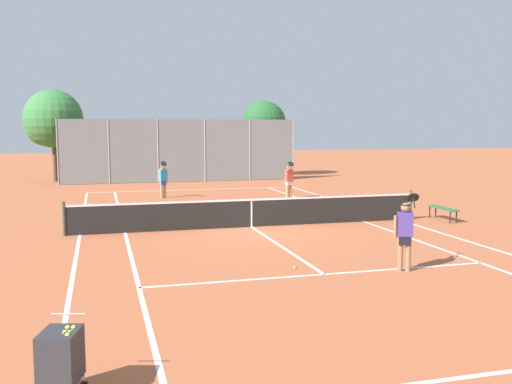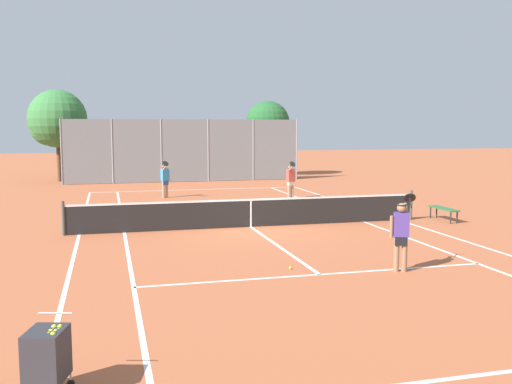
{
  "view_description": "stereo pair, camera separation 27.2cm",
  "coord_description": "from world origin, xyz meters",
  "px_view_note": "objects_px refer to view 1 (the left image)",
  "views": [
    {
      "loc": [
        -4.85,
        -18.17,
        3.32
      ],
      "look_at": [
        0.57,
        1.5,
        1.0
      ],
      "focal_mm": 40.0,
      "sensor_mm": 36.0,
      "label": 1
    },
    {
      "loc": [
        -4.59,
        -18.24,
        3.32
      ],
      "look_at": [
        0.57,
        1.5,
        1.0
      ],
      "focal_mm": 40.0,
      "sensor_mm": 36.0,
      "label": 2
    }
  ],
  "objects_px": {
    "loose_tennis_ball_2": "(266,211)",
    "ball_cart": "(61,356)",
    "tennis_net": "(251,212)",
    "player_near_side": "(405,232)",
    "loose_tennis_ball_1": "(279,200)",
    "courtside_bench": "(443,209)",
    "tree_behind_left": "(51,121)",
    "player_far_left": "(163,178)",
    "tree_behind_right": "(262,125)",
    "player_far_right": "(289,179)",
    "loose_tennis_ball_0": "(295,268)"
  },
  "relations": [
    {
      "from": "loose_tennis_ball_2",
      "to": "ball_cart",
      "type": "bearing_deg",
      "value": -115.56
    },
    {
      "from": "tennis_net",
      "to": "player_near_side",
      "type": "height_order",
      "value": "player_near_side"
    },
    {
      "from": "ball_cart",
      "to": "loose_tennis_ball_1",
      "type": "distance_m",
      "value": 19.23
    },
    {
      "from": "loose_tennis_ball_1",
      "to": "courtside_bench",
      "type": "bearing_deg",
      "value": -59.17
    },
    {
      "from": "loose_tennis_ball_2",
      "to": "tree_behind_left",
      "type": "bearing_deg",
      "value": 120.02
    },
    {
      "from": "ball_cart",
      "to": "player_far_left",
      "type": "distance_m",
      "value": 20.1
    },
    {
      "from": "player_near_side",
      "to": "tree_behind_right",
      "type": "xyz_separation_m",
      "value": [
        4.03,
        25.99,
        2.58
      ]
    },
    {
      "from": "loose_tennis_ball_1",
      "to": "tennis_net",
      "type": "bearing_deg",
      "value": -115.46
    },
    {
      "from": "tennis_net",
      "to": "player_far_right",
      "type": "height_order",
      "value": "player_far_right"
    },
    {
      "from": "loose_tennis_ball_2",
      "to": "player_far_left",
      "type": "bearing_deg",
      "value": 121.32
    },
    {
      "from": "ball_cart",
      "to": "courtside_bench",
      "type": "height_order",
      "value": "ball_cart"
    },
    {
      "from": "tree_behind_left",
      "to": "player_far_right",
      "type": "bearing_deg",
      "value": -46.41
    },
    {
      "from": "ball_cart",
      "to": "player_far_right",
      "type": "relative_size",
      "value": 0.54
    },
    {
      "from": "loose_tennis_ball_0",
      "to": "tree_behind_left",
      "type": "distance_m",
      "value": 25.76
    },
    {
      "from": "player_far_left",
      "to": "courtside_bench",
      "type": "relative_size",
      "value": 1.18
    },
    {
      "from": "loose_tennis_ball_0",
      "to": "tree_behind_right",
      "type": "height_order",
      "value": "tree_behind_right"
    },
    {
      "from": "courtside_bench",
      "to": "tree_behind_left",
      "type": "distance_m",
      "value": 24.33
    },
    {
      "from": "courtside_bench",
      "to": "tree_behind_right",
      "type": "relative_size",
      "value": 0.29
    },
    {
      "from": "tennis_net",
      "to": "loose_tennis_ball_2",
      "type": "distance_m",
      "value": 3.49
    },
    {
      "from": "player_near_side",
      "to": "loose_tennis_ball_0",
      "type": "bearing_deg",
      "value": 161.05
    },
    {
      "from": "player_far_left",
      "to": "courtside_bench",
      "type": "bearing_deg",
      "value": -45.77
    },
    {
      "from": "tennis_net",
      "to": "courtside_bench",
      "type": "xyz_separation_m",
      "value": [
        6.98,
        -0.47,
        -0.1
      ]
    },
    {
      "from": "tennis_net",
      "to": "loose_tennis_ball_0",
      "type": "height_order",
      "value": "tennis_net"
    },
    {
      "from": "player_far_left",
      "to": "tree_behind_left",
      "type": "distance_m",
      "value": 11.79
    },
    {
      "from": "tennis_net",
      "to": "tree_behind_right",
      "type": "bearing_deg",
      "value": 72.98
    },
    {
      "from": "tree_behind_left",
      "to": "tennis_net",
      "type": "bearing_deg",
      "value": -67.97
    },
    {
      "from": "ball_cart",
      "to": "loose_tennis_ball_2",
      "type": "bearing_deg",
      "value": 64.44
    },
    {
      "from": "loose_tennis_ball_1",
      "to": "tree_behind_right",
      "type": "bearing_deg",
      "value": 77.3
    },
    {
      "from": "tennis_net",
      "to": "player_near_side",
      "type": "xyz_separation_m",
      "value": [
        1.91,
        -6.59,
        0.42
      ]
    },
    {
      "from": "tennis_net",
      "to": "loose_tennis_ball_0",
      "type": "bearing_deg",
      "value": -94.85
    },
    {
      "from": "loose_tennis_ball_2",
      "to": "player_far_right",
      "type": "bearing_deg",
      "value": 59.26
    },
    {
      "from": "tennis_net",
      "to": "tree_behind_right",
      "type": "height_order",
      "value": "tree_behind_right"
    },
    {
      "from": "loose_tennis_ball_0",
      "to": "tree_behind_right",
      "type": "bearing_deg",
      "value": 75.67
    },
    {
      "from": "tree_behind_right",
      "to": "courtside_bench",
      "type": "bearing_deg",
      "value": -86.99
    },
    {
      "from": "tree_behind_right",
      "to": "tree_behind_left",
      "type": "bearing_deg",
      "value": -177.15
    },
    {
      "from": "loose_tennis_ball_0",
      "to": "player_far_left",
      "type": "bearing_deg",
      "value": 95.86
    },
    {
      "from": "tree_behind_left",
      "to": "tree_behind_right",
      "type": "bearing_deg",
      "value": 2.85
    },
    {
      "from": "player_far_left",
      "to": "loose_tennis_ball_1",
      "type": "bearing_deg",
      "value": -26.69
    },
    {
      "from": "loose_tennis_ball_1",
      "to": "loose_tennis_ball_0",
      "type": "bearing_deg",
      "value": -106.09
    },
    {
      "from": "courtside_bench",
      "to": "tree_behind_left",
      "type": "xyz_separation_m",
      "value": [
        -14.56,
        19.2,
        3.32
      ]
    },
    {
      "from": "player_near_side",
      "to": "player_far_left",
      "type": "xyz_separation_m",
      "value": [
        -3.89,
        15.32,
        0.0
      ]
    },
    {
      "from": "ball_cart",
      "to": "loose_tennis_ball_0",
      "type": "bearing_deg",
      "value": 47.33
    },
    {
      "from": "player_near_side",
      "to": "courtside_bench",
      "type": "height_order",
      "value": "player_near_side"
    },
    {
      "from": "tree_behind_right",
      "to": "tennis_net",
      "type": "bearing_deg",
      "value": -107.02
    },
    {
      "from": "loose_tennis_ball_1",
      "to": "courtside_bench",
      "type": "relative_size",
      "value": 0.04
    },
    {
      "from": "loose_tennis_ball_2",
      "to": "tree_behind_right",
      "type": "distance_m",
      "value": 17.22
    },
    {
      "from": "ball_cart",
      "to": "loose_tennis_ball_1",
      "type": "relative_size",
      "value": 14.58
    },
    {
      "from": "loose_tennis_ball_2",
      "to": "courtside_bench",
      "type": "relative_size",
      "value": 0.04
    },
    {
      "from": "player_near_side",
      "to": "player_far_right",
      "type": "xyz_separation_m",
      "value": [
        1.75,
        13.51,
        0.0
      ]
    },
    {
      "from": "tennis_net",
      "to": "loose_tennis_ball_2",
      "type": "relative_size",
      "value": 181.82
    }
  ]
}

